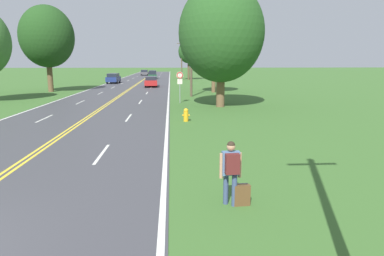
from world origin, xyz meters
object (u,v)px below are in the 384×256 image
Objects in this scene: hitchhiker_person at (231,167)px; suitcase at (242,195)px; tree_mid_treeline at (189,52)px; car_red_sedan_approaching at (151,81)px; fire_hydrant at (186,115)px; car_dark_green_suv_mid_far at (153,74)px; tree_behind_sign at (47,37)px; tree_left_verge at (214,47)px; tree_right_cluster at (221,33)px; traffic_sign at (180,80)px; car_dark_blue_suv_mid_near at (113,78)px; car_dark_grey_sedan_receding at (145,72)px.

suitcase is at bearing -98.53° from hitchhiker_person.
car_red_sedan_approaching is (-6.52, -19.47, -4.82)m from tree_mid_treeline.
tree_mid_treeline is (2.74, 49.32, 5.18)m from fire_hydrant.
fire_hydrant is 54.51m from car_dark_green_suv_mid_far.
tree_mid_treeline reaches higher than fire_hydrant.
car_dark_green_suv_mid_far is at bearing 95.06° from fire_hydrant.
tree_behind_sign is 1.28× the size of tree_mid_treeline.
tree_left_verge is (3.34, 32.83, 5.09)m from suitcase.
tree_right_cluster reaches higher than tree_left_verge.
traffic_sign is at bearing -1.78° from suitcase.
tree_right_cluster reaches higher than car_dark_blue_suv_mid_near.
tree_mid_treeline is 17.74m from car_dark_blue_suv_mid_near.
tree_right_cluster is 66.68m from car_dark_grey_sedan_receding.
tree_left_verge is at bearing -140.37° from car_dark_blue_suv_mid_near.
car_dark_blue_suv_mid_near is 1.05× the size of car_dark_green_suv_mid_far.
hitchhiker_person is 2.80× the size of suitcase.
car_dark_blue_suv_mid_near is (-14.91, 18.60, -4.48)m from tree_left_verge.
car_red_sedan_approaching reaches higher than fire_hydrant.
tree_mid_treeline is at bearing -6.04° from suitcase.
car_red_sedan_approaching is at bearing 106.71° from tree_right_cluster.
car_red_sedan_approaching is 1.02× the size of car_dark_grey_sedan_receding.
car_dark_green_suv_mid_far reaches higher than hitchhiker_person.
tree_behind_sign is 2.15× the size of car_red_sedan_approaching.
tree_mid_treeline is 1.68× the size of car_red_sedan_approaching.
tree_left_verge reaches higher than car_dark_blue_suv_mid_near.
tree_right_cluster is at bearing -89.47° from tree_mid_treeline.
traffic_sign is 0.58× the size of car_red_sedan_approaching.
suitcase is at bearing -87.46° from traffic_sign.
car_dark_green_suv_mid_far is (-7.54, 4.98, -4.67)m from tree_mid_treeline.
car_dark_grey_sedan_receding is (2.82, 33.69, -0.13)m from car_dark_blue_suv_mid_near.
tree_mid_treeline reaches higher than hitchhiker_person.
car_red_sedan_approaching reaches higher than suitcase.
suitcase is at bearing 4.40° from car_red_sedan_approaching.
traffic_sign reaches higher than car_red_sedan_approaching.
suitcase is at bearing 2.56° from car_dark_green_suv_mid_far.
car_red_sedan_approaching reaches higher than car_dark_grey_sedan_receding.
traffic_sign is at bearing 8.40° from car_red_sedan_approaching.
tree_mid_treeline is (2.16, 62.01, 4.56)m from hitchhiker_person.
tree_right_cluster reaches higher than tree_mid_treeline.
car_dark_blue_suv_mid_near is at bearing -141.72° from tree_mid_treeline.
car_red_sedan_approaching is 0.98× the size of car_dark_blue_suv_mid_near.
tree_left_verge is at bearing 78.16° from fire_hydrant.
hitchhiker_person is at bearing 81.47° from suitcase.
car_dark_grey_sedan_receding is (-8.75, 85.13, 0.48)m from suitcase.
fire_hydrant reaches higher than suitcase.
tree_behind_sign is at bearing -124.00° from tree_mid_treeline.
tree_left_verge reaches higher than traffic_sign.
fire_hydrant is 0.08× the size of tree_right_cluster.
car_dark_green_suv_mid_far is (5.88, 15.57, 0.03)m from car_dark_blue_suv_mid_near.
traffic_sign is 0.57× the size of car_dark_blue_suv_mid_near.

